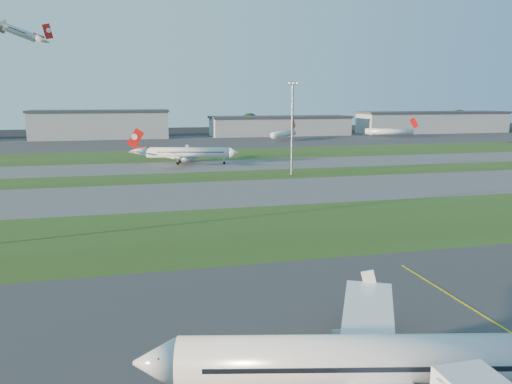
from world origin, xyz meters
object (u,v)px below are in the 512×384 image
object	(u,v)px
mini_jet_far	(390,131)
light_mast_centre	(292,122)
mini_jet_near	(284,134)
airliner_parked	(385,362)
airliner_taxiing	(187,153)

from	to	relation	value
mini_jet_far	light_mast_centre	distance (m)	151.84
mini_jet_near	light_mast_centre	xyz separation A→B (m)	(-32.36, -114.57, 11.53)
airliner_parked	airliner_taxiing	world-z (taller)	airliner_parked
mini_jet_far	light_mast_centre	xyz separation A→B (m)	(-94.58, -118.23, 11.53)
mini_jet_far	airliner_taxiing	bearing A→B (deg)	-120.40
airliner_taxiing	light_mast_centre	bearing A→B (deg)	145.25
airliner_taxiing	light_mast_centre	size ratio (longest dim) A/B	1.28
mini_jet_near	mini_jet_far	distance (m)	62.33
airliner_parked	light_mast_centre	xyz separation A→B (m)	(27.07, 105.26, 11.07)
mini_jet_far	light_mast_centre	bearing A→B (deg)	-105.12
airliner_taxiing	light_mast_centre	world-z (taller)	light_mast_centre
mini_jet_near	mini_jet_far	xyz separation A→B (m)	(62.22, 3.66, 0.00)
airliner_parked	mini_jet_far	world-z (taller)	airliner_parked
mini_jet_far	airliner_parked	bearing A→B (deg)	-95.02
light_mast_centre	mini_jet_near	bearing A→B (deg)	74.23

